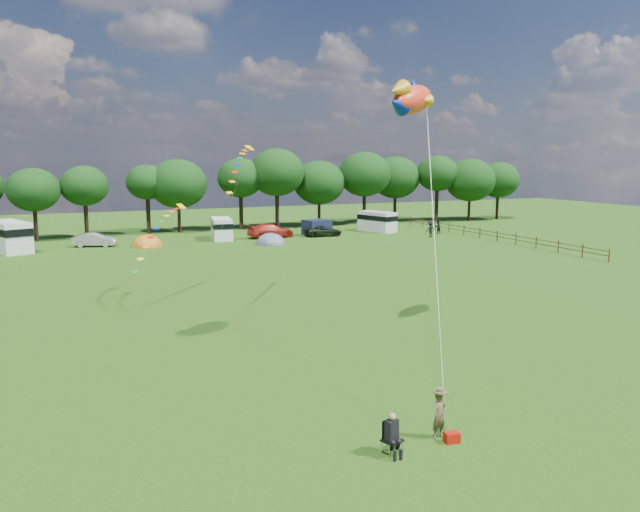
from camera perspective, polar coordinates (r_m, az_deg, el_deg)
name	(u,v)px	position (r m, az deg, el deg)	size (l,w,h in m)	color
ground_plane	(396,379)	(26.55, 7.01, -11.06)	(180.00, 180.00, 0.00)	black
tree_line	(208,180)	(78.59, -10.19, 6.84)	(102.98, 10.98, 10.27)	black
fence	(488,234)	(72.13, 15.15, 1.99)	(0.12, 33.12, 1.20)	#472D19
car_b	(95,240)	(68.36, -19.91, 1.40)	(1.49, 3.98, 1.40)	gray
car_c	(271,231)	(71.78, -4.53, 2.31)	(2.22, 5.28, 1.58)	#A52519
car_d	(323,231)	(72.91, 0.30, 2.30)	(2.04, 4.50, 1.23)	black
campervan_b	(9,236)	(67.66, -26.58, 1.68)	(4.61, 6.64, 2.99)	silver
campervan_c	(222,228)	(71.02, -8.98, 2.55)	(2.76, 5.08, 2.37)	white
campervan_d	(377,221)	(77.94, 5.25, 3.23)	(3.50, 5.46, 2.48)	silver
tent_orange	(147,246)	(66.75, -15.51, 0.84)	(3.16, 3.46, 2.47)	#C66819
tent_greyblue	(271,244)	(66.37, -4.52, 1.10)	(3.16, 3.46, 2.35)	slate
awning_navy	(317,227)	(74.08, -0.30, 2.64)	(2.90, 2.36, 1.82)	#141B31
kite_flyer	(439,415)	(21.28, 10.87, -14.11)	(0.57, 0.37, 1.55)	brown
camp_chair	(391,430)	(19.96, 6.54, -15.49)	(0.70, 0.72, 1.37)	#99999E
kite_bag	(452,437)	(21.29, 11.96, -15.93)	(0.47, 0.32, 0.34)	#A31107
fish_kite	(410,99)	(30.75, 8.21, 14.03)	(3.84, 2.89, 2.08)	red
streamer_kite_b	(163,226)	(40.99, -14.16, 2.68)	(4.23, 4.59, 3.77)	#FFAF0A
streamer_kite_c	(242,160)	(37.85, -7.17, 8.71)	(3.10, 4.85, 2.77)	yellow
walker_a	(438,227)	(76.42, 10.71, 2.63)	(0.83, 0.51, 1.71)	black
walker_b	(430,229)	(73.09, 10.05, 2.42)	(1.18, 0.55, 1.83)	black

